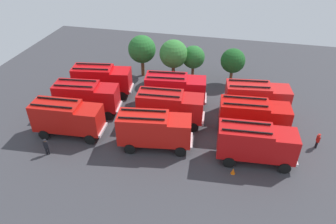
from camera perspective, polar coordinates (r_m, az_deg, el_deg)
name	(u,v)px	position (r m, az deg, el deg)	size (l,w,h in m)	color
ground_plane	(168,122)	(34.49, 0.00, -1.94)	(55.68, 55.68, 0.00)	#38383D
fire_truck_0	(67,117)	(33.18, -18.00, -0.91)	(7.34, 3.14, 3.88)	red
fire_truck_1	(154,129)	(29.94, -2.57, -3.15)	(7.47, 3.56, 3.88)	red
fire_truck_2	(256,143)	(29.41, 15.83, -5.43)	(7.35, 3.14, 3.88)	red
fire_truck_3	(87,96)	(36.20, -14.71, 2.78)	(7.44, 3.45, 3.88)	red
fire_truck_4	(170,106)	(33.25, 0.35, 1.05)	(7.37, 3.20, 3.88)	red
fire_truck_5	(254,116)	(32.96, 15.43, -0.66)	(7.37, 3.23, 3.88)	red
fire_truck_6	(102,79)	(39.59, -12.03, 5.96)	(7.48, 3.61, 3.88)	red
fire_truck_7	(175,88)	(36.68, 1.33, 4.40)	(7.43, 3.43, 3.88)	red
fire_truck_8	(257,97)	(36.29, 15.96, 2.65)	(7.45, 3.48, 3.88)	red
firefighter_0	(318,140)	(33.94, 25.79, -4.69)	(0.26, 0.43, 1.61)	black
firefighter_1	(46,146)	(31.91, -21.45, -5.86)	(0.48, 0.39, 1.76)	black
tree_0	(142,49)	(42.90, -4.81, 11.39)	(3.74, 3.74, 5.79)	brown
tree_1	(173,54)	(41.39, 1.01, 10.60)	(3.70, 3.70, 5.74)	brown
tree_2	(193,57)	(42.26, 4.68, 9.99)	(3.05, 3.05, 4.73)	brown
tree_3	(233,61)	(41.60, 11.82, 9.18)	(3.18, 3.18, 4.92)	brown
traffic_cone_0	(233,171)	(28.85, 11.87, -10.56)	(0.41, 0.41, 0.59)	#F2600C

